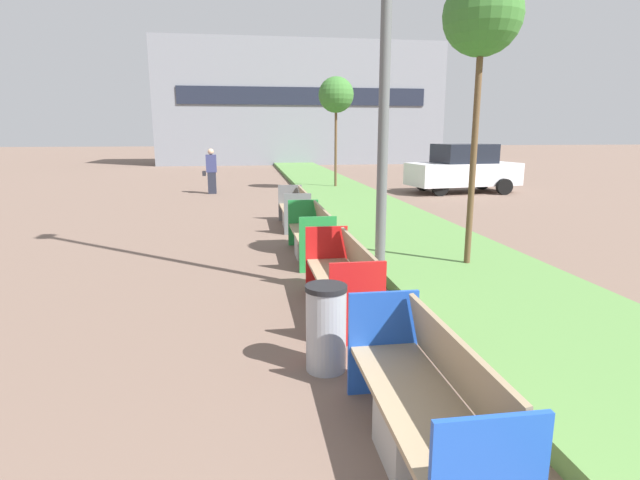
# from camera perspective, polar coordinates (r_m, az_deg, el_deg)

# --- Properties ---
(planter_grass_strip) EXTENTS (2.80, 120.00, 0.18)m
(planter_grass_strip) POSITION_cam_1_polar(r_m,az_deg,el_deg) (12.04, 8.31, 1.56)
(planter_grass_strip) COLOR #568442
(planter_grass_strip) RESTS_ON ground
(building_backdrop) EXTENTS (20.71, 5.75, 8.68)m
(building_backdrop) POSITION_cam_1_polar(r_m,az_deg,el_deg) (39.04, -2.32, 15.19)
(building_backdrop) COLOR gray
(building_backdrop) RESTS_ON ground
(bench_blue_frame) EXTENTS (0.65, 1.98, 0.94)m
(bench_blue_frame) POSITION_cam_1_polar(r_m,az_deg,el_deg) (3.75, 11.91, -18.84)
(bench_blue_frame) COLOR #ADA8A0
(bench_blue_frame) RESTS_ON ground
(bench_red_frame) EXTENTS (0.65, 2.11, 0.94)m
(bench_red_frame) POSITION_cam_1_polar(r_m,az_deg,el_deg) (6.43, 2.56, -5.14)
(bench_red_frame) COLOR #ADA8A0
(bench_red_frame) RESTS_ON ground
(bench_green_frame) EXTENTS (0.65, 2.13, 0.94)m
(bench_green_frame) POSITION_cam_1_polar(r_m,az_deg,el_deg) (9.26, -0.94, 0.27)
(bench_green_frame) COLOR #ADA8A0
(bench_green_frame) RESTS_ON ground
(bench_grey_frame) EXTENTS (0.65, 1.94, 0.94)m
(bench_grey_frame) POSITION_cam_1_polar(r_m,az_deg,el_deg) (12.29, -2.86, 3.19)
(bench_grey_frame) COLOR #ADA8A0
(bench_grey_frame) RESTS_ON ground
(litter_bin) EXTENTS (0.41, 0.41, 0.86)m
(litter_bin) POSITION_cam_1_polar(r_m,az_deg,el_deg) (4.90, 0.69, -10.00)
(litter_bin) COLOR #9EA0A5
(litter_bin) RESTS_ON ground
(sapling_tree_near) EXTENTS (1.19, 1.19, 4.59)m
(sapling_tree_near) POSITION_cam_1_polar(r_m,az_deg,el_deg) (8.49, 18.07, 22.92)
(sapling_tree_near) COLOR brown
(sapling_tree_near) RESTS_ON ground
(sapling_tree_far) EXTENTS (1.37, 1.37, 4.40)m
(sapling_tree_far) POSITION_cam_1_polar(r_m,az_deg,el_deg) (20.09, 1.85, 16.19)
(sapling_tree_far) COLOR brown
(sapling_tree_far) RESTS_ON ground
(pedestrian_walking) EXTENTS (0.53, 0.24, 1.69)m
(pedestrian_walking) POSITION_cam_1_polar(r_m,az_deg,el_deg) (19.47, -12.32, 7.71)
(pedestrian_walking) COLOR #232633
(pedestrian_walking) RESTS_ON ground
(parked_car_distant) EXTENTS (4.41, 2.33, 1.86)m
(parked_car_distant) POSITION_cam_1_polar(r_m,az_deg,el_deg) (20.16, 16.05, 7.82)
(parked_car_distant) COLOR silver
(parked_car_distant) RESTS_ON ground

